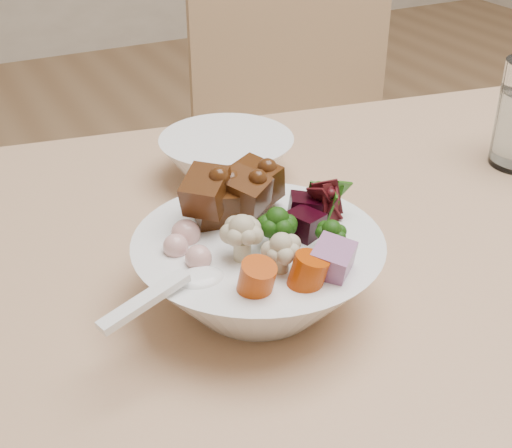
# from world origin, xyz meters

# --- Properties ---
(chair_far) EXTENTS (0.45, 0.45, 0.82)m
(chair_far) POSITION_xyz_m (-0.20, 0.57, 0.46)
(chair_far) COLOR tan
(chair_far) RESTS_ON ground
(food_bowl) EXTENTS (0.20, 0.20, 0.11)m
(food_bowl) POSITION_xyz_m (-0.60, -0.03, 0.72)
(food_bowl) COLOR white
(food_bowl) RESTS_ON dining_table
(soup_spoon) EXTENTS (0.11, 0.05, 0.02)m
(soup_spoon) POSITION_xyz_m (-0.68, -0.06, 0.75)
(soup_spoon) COLOR white
(soup_spoon) RESTS_ON food_bowl
(side_bowl) EXTENTS (0.15, 0.15, 0.05)m
(side_bowl) POSITION_xyz_m (-0.53, 0.19, 0.71)
(side_bowl) COLOR white
(side_bowl) RESTS_ON dining_table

